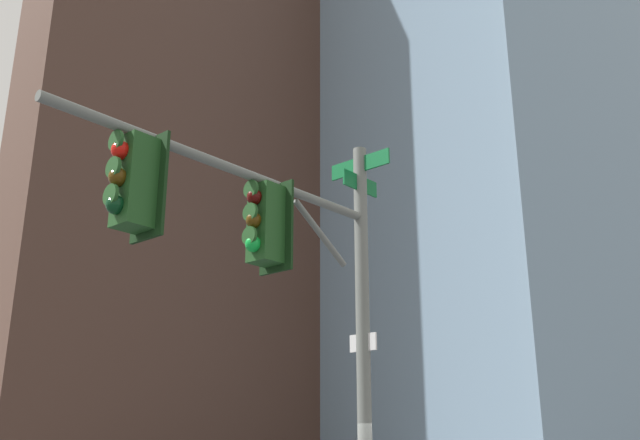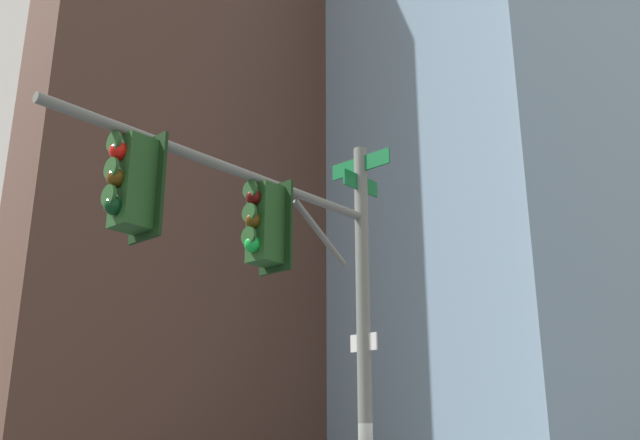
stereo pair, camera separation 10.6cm
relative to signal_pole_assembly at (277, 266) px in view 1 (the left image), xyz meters
The scene contains 4 objects.
signal_pole_assembly is the anchor object (origin of this frame).
building_brick_nearside 45.76m from the signal_pole_assembly, 14.23° to the right, with size 24.30×20.54×45.16m, color #4C3328.
building_brick_midblock 43.43m from the signal_pole_assembly, 40.26° to the right, with size 16.23×18.27×37.79m, color #845B47.
building_glass_tower 51.36m from the signal_pole_assembly, 51.58° to the right, with size 28.92×32.92×66.27m, color #7A99B2.
Camera 1 is at (-8.16, 5.52, 2.16)m, focal length 39.97 mm.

